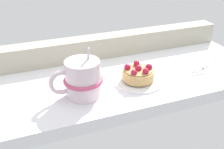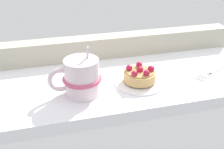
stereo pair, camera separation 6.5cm
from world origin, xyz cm
name	(u,v)px [view 1 (the left image)]	position (x,y,z in cm)	size (l,w,h in cm)	color
ground_plane	(118,80)	(0.00, 0.00, -1.59)	(81.66, 33.13, 3.17)	white
window_rail_back	(101,46)	(0.00, 13.83, 3.23)	(80.03, 5.47, 6.47)	#B2AD99
dessert_plate	(138,80)	(3.31, -5.19, 0.39)	(12.98, 12.98, 0.84)	white
raspberry_tart	(138,73)	(3.32, -5.20, 2.38)	(8.10, 8.10, 3.94)	tan
coffee_mug	(82,79)	(-11.77, -6.48, 4.39)	(12.56, 9.22, 11.92)	silver
dessert_fork	(208,65)	(26.60, -3.96, 0.30)	(17.06, 9.48, 0.60)	#B7B7BC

